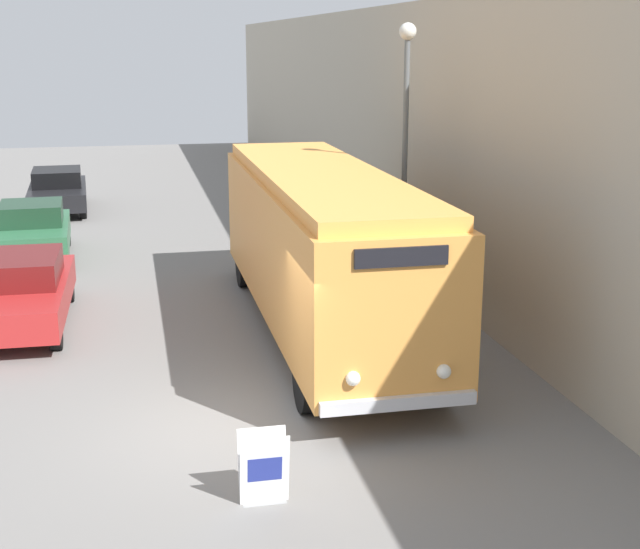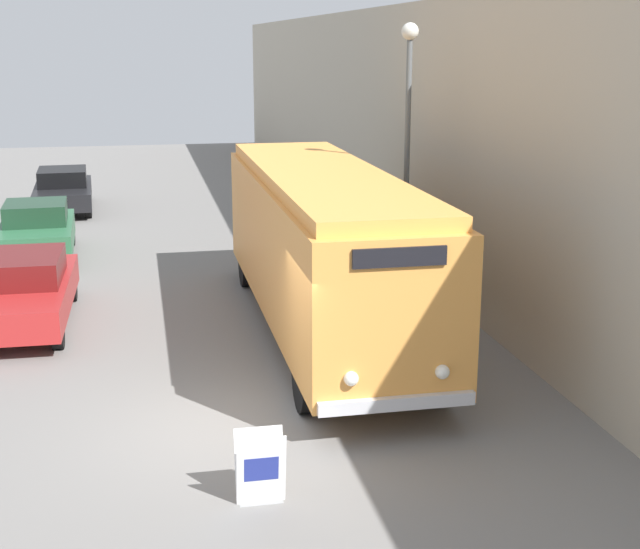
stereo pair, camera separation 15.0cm
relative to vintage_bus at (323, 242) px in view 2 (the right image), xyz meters
name	(u,v)px [view 2 (the right image)]	position (x,y,z in m)	size (l,w,h in m)	color
ground_plane	(226,429)	(-2.42, -4.34, -1.88)	(80.00, 80.00, 0.00)	slate
building_wall_right	(406,136)	(3.42, 5.66, 1.48)	(0.30, 60.00, 6.72)	#B2A893
vintage_bus	(323,242)	(0.00, 0.00, 0.00)	(2.50, 10.72, 3.32)	black
sign_board	(260,468)	(-2.20, -6.65, -1.41)	(0.63, 0.37, 0.98)	gray
streetlamp	(408,127)	(2.12, 1.34, 2.13)	(0.36, 0.36, 6.15)	#595E60
parked_car_near	(23,290)	(-6.03, 1.77, -1.13)	(1.97, 4.79, 1.48)	black
parked_car_mid	(37,230)	(-6.36, 7.99, -1.12)	(2.08, 4.17, 1.52)	black
parked_car_far	(63,190)	(-6.17, 15.19, -1.15)	(2.11, 4.75, 1.46)	black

